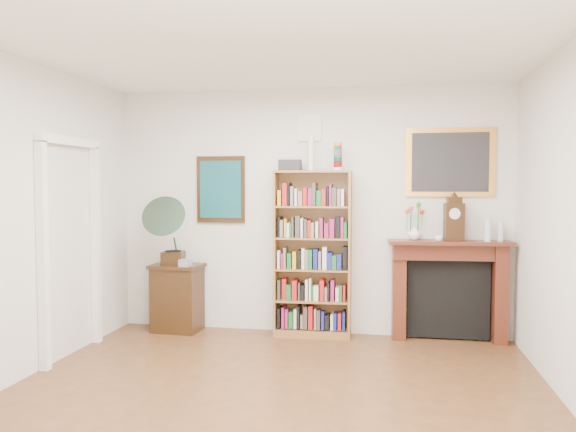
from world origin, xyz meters
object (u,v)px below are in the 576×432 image
object	(u,v)px
fireplace	(449,282)
bottle_left	(488,230)
bookshelf	(312,244)
side_cabinet	(177,298)
cd_stack	(185,263)
gramophone	(168,227)
teacup	(439,238)
flower_vase	(414,233)
bottle_right	(501,232)
mantel_clock	(454,220)

from	to	relation	value
fireplace	bottle_left	distance (m)	0.70
bookshelf	fireplace	bearing A→B (deg)	0.97
bookshelf	fireplace	distance (m)	1.54
fireplace	bottle_left	world-z (taller)	bottle_left
side_cabinet	cd_stack	bearing A→B (deg)	-39.50
gramophone	bottle_left	size ratio (longest dim) A/B	3.32
teacup	side_cabinet	bearing A→B (deg)	179.64
side_cabinet	fireplace	distance (m)	3.08
flower_vase	side_cabinet	bearing A→B (deg)	-177.73
side_cabinet	flower_vase	bearing A→B (deg)	5.81
gramophone	bottle_right	bearing A→B (deg)	-3.98
teacup	gramophone	bearing A→B (deg)	-177.98
side_cabinet	mantel_clock	bearing A→B (deg)	4.93
cd_stack	teacup	bearing A→B (deg)	2.61
cd_stack	side_cabinet	bearing A→B (deg)	136.96
bookshelf	bottle_left	distance (m)	1.89
gramophone	bottle_left	world-z (taller)	gramophone
bookshelf	mantel_clock	size ratio (longest dim) A/B	4.58
fireplace	mantel_clock	xyz separation A→B (m)	(0.04, -0.06, 0.68)
cd_stack	mantel_clock	distance (m)	3.00
side_cabinet	teacup	distance (m)	3.04
gramophone	mantel_clock	size ratio (longest dim) A/B	1.70
bookshelf	flower_vase	distance (m)	1.13
bottle_right	cd_stack	bearing A→B (deg)	-175.64
fireplace	gramophone	bearing A→B (deg)	-178.91
gramophone	flower_vase	bearing A→B (deg)	-2.96
bookshelf	mantel_clock	xyz separation A→B (m)	(1.53, 0.02, 0.29)
fireplace	mantel_clock	distance (m)	0.69
bookshelf	mantel_clock	bearing A→B (deg)	-1.18
cd_stack	bottle_left	xyz separation A→B (m)	(3.30, 0.21, 0.40)
gramophone	bottle_left	bearing A→B (deg)	-4.64
mantel_clock	bottle_right	distance (m)	0.50
side_cabinet	bottle_right	distance (m)	3.69
teacup	fireplace	bearing A→B (deg)	50.18
cd_stack	bottle_right	world-z (taller)	bottle_right
side_cabinet	flower_vase	distance (m)	2.81
bookshelf	teacup	xyz separation A→B (m)	(1.36, -0.07, 0.09)
side_cabinet	teacup	world-z (taller)	teacup
cd_stack	teacup	xyz separation A→B (m)	(2.79, 0.13, 0.31)
side_cabinet	bottle_left	size ratio (longest dim) A/B	3.25
teacup	bottle_left	distance (m)	0.53
teacup	bottle_right	world-z (taller)	bottle_right
side_cabinet	gramophone	size ratio (longest dim) A/B	0.98
gramophone	mantel_clock	xyz separation A→B (m)	(3.16, 0.20, 0.10)
teacup	mantel_clock	bearing A→B (deg)	29.57
flower_vase	teacup	bearing A→B (deg)	-26.75
teacup	flower_vase	bearing A→B (deg)	153.25
side_cabinet	fireplace	xyz separation A→B (m)	(3.07, 0.13, 0.26)
bookshelf	cd_stack	world-z (taller)	bookshelf
cd_stack	bottle_right	distance (m)	3.47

